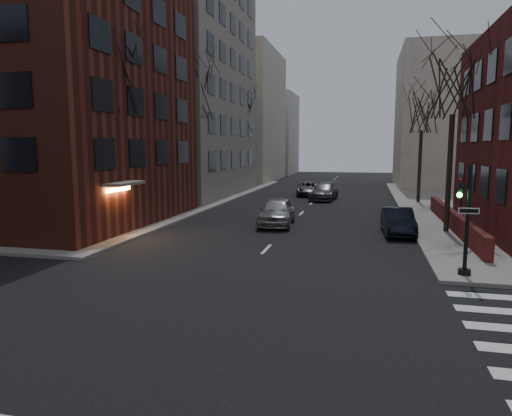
{
  "coord_description": "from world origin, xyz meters",
  "views": [
    {
      "loc": [
        4.4,
        -8.39,
        4.73
      ],
      "look_at": [
        -0.37,
        11.48,
        2.0
      ],
      "focal_mm": 32.0,
      "sensor_mm": 36.0,
      "label": 1
    }
  ],
  "objects_px": {
    "parked_sedan": "(398,221)",
    "car_lane_far": "(308,189)",
    "tree_left_c": "(242,116)",
    "car_lane_silver": "(277,211)",
    "tree_left_b": "(195,93)",
    "sandwich_board": "(462,222)",
    "traffic_signal": "(465,227)",
    "tree_right_a": "(454,84)",
    "streetlamp_far": "(252,152)",
    "car_lane_gray": "(324,192)",
    "tree_right_b": "(422,112)",
    "tree_left_a": "(113,76)",
    "streetlamp_near": "(183,154)"
  },
  "relations": [
    {
      "from": "car_lane_far",
      "to": "tree_left_a",
      "type": "bearing_deg",
      "value": -116.83
    },
    {
      "from": "streetlamp_near",
      "to": "car_lane_silver",
      "type": "height_order",
      "value": "streetlamp_near"
    },
    {
      "from": "tree_left_a",
      "to": "tree_right_a",
      "type": "xyz_separation_m",
      "value": [
        17.6,
        4.0,
        -0.44
      ]
    },
    {
      "from": "tree_left_a",
      "to": "tree_right_b",
      "type": "xyz_separation_m",
      "value": [
        17.6,
        18.0,
        -0.88
      ]
    },
    {
      "from": "tree_left_a",
      "to": "car_lane_far",
      "type": "bearing_deg",
      "value": 70.79
    },
    {
      "from": "tree_right_a",
      "to": "streetlamp_near",
      "type": "xyz_separation_m",
      "value": [
        -17.0,
        4.0,
        -3.79
      ]
    },
    {
      "from": "tree_left_c",
      "to": "car_lane_far",
      "type": "xyz_separation_m",
      "value": [
        7.76,
        -3.73,
        -7.35
      ]
    },
    {
      "from": "tree_left_b",
      "to": "traffic_signal",
      "type": "bearing_deg",
      "value": -45.46
    },
    {
      "from": "tree_left_c",
      "to": "streetlamp_far",
      "type": "bearing_deg",
      "value": 73.3
    },
    {
      "from": "streetlamp_far",
      "to": "sandwich_board",
      "type": "bearing_deg",
      "value": -52.74
    },
    {
      "from": "parked_sedan",
      "to": "car_lane_far",
      "type": "bearing_deg",
      "value": 107.87
    },
    {
      "from": "traffic_signal",
      "to": "streetlamp_near",
      "type": "bearing_deg",
      "value": 141.13
    },
    {
      "from": "tree_left_b",
      "to": "tree_right_b",
      "type": "xyz_separation_m",
      "value": [
        17.6,
        6.0,
        -1.33
      ]
    },
    {
      "from": "tree_right_b",
      "to": "parked_sedan",
      "type": "distance_m",
      "value": 16.48
    },
    {
      "from": "streetlamp_far",
      "to": "tree_right_a",
      "type": "bearing_deg",
      "value": -54.69
    },
    {
      "from": "streetlamp_far",
      "to": "tree_left_c",
      "type": "bearing_deg",
      "value": -106.7
    },
    {
      "from": "tree_left_a",
      "to": "streetlamp_far",
      "type": "xyz_separation_m",
      "value": [
        0.6,
        28.0,
        -4.23
      ]
    },
    {
      "from": "traffic_signal",
      "to": "tree_left_c",
      "type": "bearing_deg",
      "value": 118.36
    },
    {
      "from": "car_lane_gray",
      "to": "streetlamp_far",
      "type": "bearing_deg",
      "value": 139.46
    },
    {
      "from": "tree_left_c",
      "to": "streetlamp_far",
      "type": "distance_m",
      "value": 4.33
    },
    {
      "from": "tree_left_a",
      "to": "tree_right_a",
      "type": "bearing_deg",
      "value": 12.8
    },
    {
      "from": "tree_right_a",
      "to": "car_lane_gray",
      "type": "distance_m",
      "value": 18.36
    },
    {
      "from": "tree_left_a",
      "to": "car_lane_silver",
      "type": "height_order",
      "value": "tree_left_a"
    },
    {
      "from": "traffic_signal",
      "to": "car_lane_silver",
      "type": "xyz_separation_m",
      "value": [
        -8.74,
        9.68,
        -1.07
      ]
    },
    {
      "from": "tree_left_b",
      "to": "car_lane_gray",
      "type": "bearing_deg",
      "value": 35.47
    },
    {
      "from": "tree_left_a",
      "to": "car_lane_silver",
      "type": "bearing_deg",
      "value": 30.29
    },
    {
      "from": "car_lane_silver",
      "to": "car_lane_gray",
      "type": "height_order",
      "value": "car_lane_silver"
    },
    {
      "from": "sandwich_board",
      "to": "tree_right_a",
      "type": "bearing_deg",
      "value": -152.51
    },
    {
      "from": "tree_right_a",
      "to": "tree_left_b",
      "type": "bearing_deg",
      "value": 155.56
    },
    {
      "from": "streetlamp_near",
      "to": "car_lane_gray",
      "type": "xyz_separation_m",
      "value": [
        9.0,
        10.84,
        -3.49
      ]
    },
    {
      "from": "streetlamp_far",
      "to": "car_lane_gray",
      "type": "height_order",
      "value": "streetlamp_far"
    },
    {
      "from": "tree_left_b",
      "to": "car_lane_silver",
      "type": "distance_m",
      "value": 13.52
    },
    {
      "from": "tree_right_a",
      "to": "streetlamp_near",
      "type": "distance_m",
      "value": 17.87
    },
    {
      "from": "tree_left_b",
      "to": "streetlamp_far",
      "type": "bearing_deg",
      "value": 87.85
    },
    {
      "from": "tree_right_b",
      "to": "car_lane_silver",
      "type": "distance_m",
      "value": 17.76
    },
    {
      "from": "tree_left_c",
      "to": "parked_sedan",
      "type": "height_order",
      "value": "tree_left_c"
    },
    {
      "from": "parked_sedan",
      "to": "car_lane_far",
      "type": "height_order",
      "value": "parked_sedan"
    },
    {
      "from": "traffic_signal",
      "to": "tree_right_a",
      "type": "relative_size",
      "value": 0.41
    },
    {
      "from": "tree_left_b",
      "to": "sandwich_board",
      "type": "distance_m",
      "value": 21.63
    },
    {
      "from": "tree_right_a",
      "to": "parked_sedan",
      "type": "height_order",
      "value": "tree_right_a"
    },
    {
      "from": "tree_left_a",
      "to": "traffic_signal",
      "type": "bearing_deg",
      "value": -16.65
    },
    {
      "from": "tree_left_c",
      "to": "car_lane_silver",
      "type": "height_order",
      "value": "tree_left_c"
    },
    {
      "from": "tree_left_a",
      "to": "parked_sedan",
      "type": "distance_m",
      "value": 17.19
    },
    {
      "from": "parked_sedan",
      "to": "tree_right_b",
      "type": "bearing_deg",
      "value": 77.03
    },
    {
      "from": "streetlamp_far",
      "to": "car_lane_gray",
      "type": "xyz_separation_m",
      "value": [
        9.0,
        -9.16,
        -3.49
      ]
    },
    {
      "from": "traffic_signal",
      "to": "tree_right_b",
      "type": "bearing_deg",
      "value": 87.85
    },
    {
      "from": "traffic_signal",
      "to": "sandwich_board",
      "type": "height_order",
      "value": "traffic_signal"
    },
    {
      "from": "tree_left_c",
      "to": "car_lane_gray",
      "type": "distance_m",
      "value": 14.01
    },
    {
      "from": "tree_right_a",
      "to": "sandwich_board",
      "type": "bearing_deg",
      "value": 27.04
    },
    {
      "from": "tree_right_b",
      "to": "streetlamp_far",
      "type": "xyz_separation_m",
      "value": [
        -17.0,
        10.0,
        -3.35
      ]
    }
  ]
}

